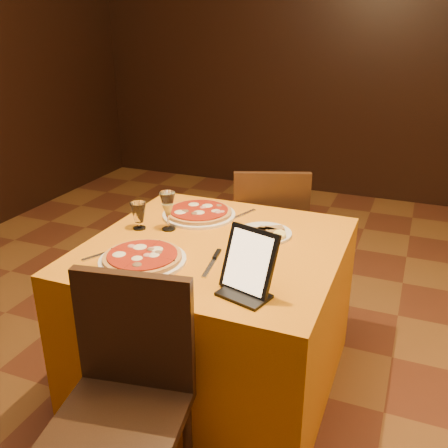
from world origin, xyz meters
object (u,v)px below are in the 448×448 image
at_px(chair_main_near, 117,424).
at_px(wine_glass, 168,211).
at_px(chair_main_far, 268,236).
at_px(tablet, 249,261).
at_px(pizza_far, 199,213).
at_px(main_table, 216,315).
at_px(pizza_near, 143,258).
at_px(water_glass, 139,216).

xyz_separation_m(chair_main_near, wine_glass, (-0.27, 0.89, 0.39)).
relative_size(chair_main_far, tablet, 3.73).
height_order(chair_main_far, pizza_far, chair_main_far).
relative_size(chair_main_near, tablet, 3.73).
height_order(main_table, tablet, tablet).
height_order(chair_main_near, wine_glass, wine_glass).
bearing_deg(pizza_near, chair_main_near, -69.25).
bearing_deg(water_glass, main_table, -3.18).
distance_m(pizza_far, water_glass, 0.33).
relative_size(chair_main_far, pizza_near, 2.52).
relative_size(main_table, chair_main_near, 1.21).
distance_m(wine_glass, water_glass, 0.14).
distance_m(pizza_far, wine_glass, 0.24).
relative_size(chair_main_near, wine_glass, 4.79).
bearing_deg(wine_glass, tablet, -36.33).
bearing_deg(pizza_far, pizza_near, -89.97).
distance_m(main_table, chair_main_near, 0.83).
bearing_deg(wine_glass, chair_main_far, 70.41).
height_order(chair_main_near, pizza_far, chair_main_near).
bearing_deg(pizza_far, chair_main_far, 68.96).
bearing_deg(water_glass, chair_main_far, 63.22).
bearing_deg(pizza_near, tablet, -6.61).
bearing_deg(chair_main_near, water_glass, 105.66).
bearing_deg(chair_main_near, tablet, 51.18).
height_order(chair_main_far, water_glass, chair_main_far).
height_order(water_glass, tablet, tablet).
xyz_separation_m(chair_main_near, pizza_near, (-0.21, 0.55, 0.31)).
distance_m(chair_main_far, water_glass, 0.96).
xyz_separation_m(main_table, pizza_far, (-0.21, 0.28, 0.39)).
height_order(main_table, chair_main_far, chair_main_far).
distance_m(chair_main_near, wine_glass, 1.01).
relative_size(pizza_far, tablet, 1.52).
xyz_separation_m(chair_main_far, wine_glass, (-0.27, -0.75, 0.39)).
distance_m(main_table, pizza_near, 0.52).
xyz_separation_m(chair_main_far, water_glass, (-0.40, -0.80, 0.36)).
bearing_deg(chair_main_far, chair_main_near, 69.65).
relative_size(pizza_far, water_glass, 2.85).
distance_m(wine_glass, tablet, 0.67).
bearing_deg(chair_main_far, tablet, 83.03).
bearing_deg(tablet, pizza_far, 144.60).
bearing_deg(chair_main_far, main_table, 69.65).
height_order(pizza_far, wine_glass, wine_glass).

